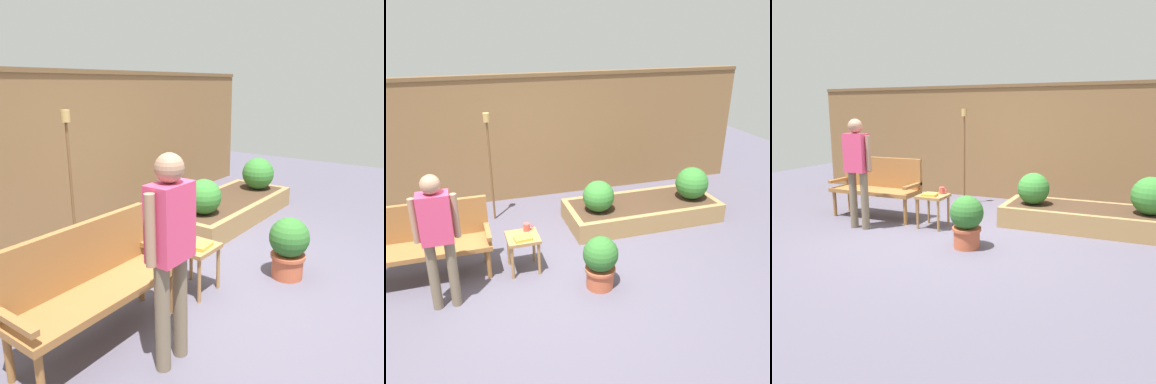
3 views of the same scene
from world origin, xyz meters
TOP-DOWN VIEW (x-y plane):
  - ground_plane at (0.00, 0.00)m, footprint 14.00×14.00m
  - fence_back at (0.00, 2.60)m, footprint 8.40×0.14m
  - garden_bench at (-1.46, 0.50)m, footprint 1.44×0.48m
  - side_table at (-0.36, 0.28)m, footprint 0.40×0.40m
  - cup_on_table at (-0.28, 0.41)m, footprint 0.12×0.08m
  - book_on_table at (-0.37, 0.20)m, footprint 0.22×0.17m
  - potted_boxwood at (0.44, -0.35)m, footprint 0.42×0.42m
  - raised_planter_bed at (1.70, 1.13)m, footprint 2.40×1.00m
  - shrub_near_bench at (0.92, 1.04)m, footprint 0.47×0.47m
  - shrub_far_corner at (2.51, 1.04)m, footprint 0.51×0.51m
  - tiki_torch at (-0.54, 1.85)m, footprint 0.10×0.10m
  - person_by_bench at (-1.31, -0.19)m, footprint 0.47×0.20m

SIDE VIEW (x-z plane):
  - ground_plane at x=0.00m, z-range 0.00..0.00m
  - raised_planter_bed at x=1.70m, z-range 0.00..0.30m
  - potted_boxwood at x=0.44m, z-range 0.03..0.69m
  - side_table at x=-0.36m, z-range 0.16..0.64m
  - book_on_table at x=-0.37m, z-range 0.48..0.52m
  - cup_on_table at x=-0.28m, z-range 0.48..0.58m
  - shrub_near_bench at x=0.92m, z-range 0.30..0.77m
  - garden_bench at x=-1.46m, z-range 0.07..1.01m
  - shrub_far_corner at x=2.51m, z-range 0.30..0.81m
  - person_by_bench at x=-1.31m, z-range 0.15..1.71m
  - fence_back at x=0.00m, z-range 0.01..2.17m
  - tiki_torch at x=-0.54m, z-range 0.32..2.02m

